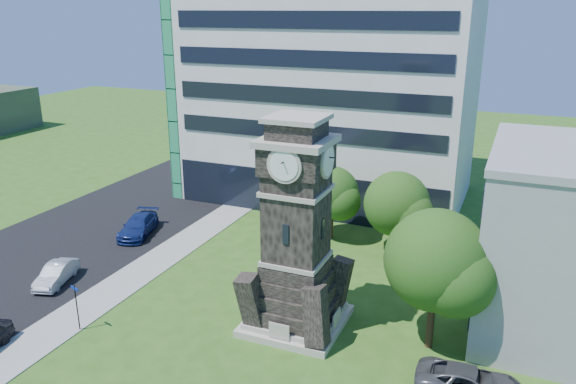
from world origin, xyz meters
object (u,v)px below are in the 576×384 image
at_px(park_bench, 263,314).
at_px(clock_tower, 296,240).
at_px(car_street_mid, 56,274).
at_px(car_east_lot, 471,384).
at_px(car_street_north, 138,226).
at_px(street_sign, 76,303).

bearing_deg(park_bench, clock_tower, 11.94).
relative_size(car_street_mid, car_east_lot, 0.78).
bearing_deg(car_street_north, clock_tower, -41.23).
height_order(car_east_lot, park_bench, car_east_lot).
xyz_separation_m(car_street_north, car_east_lot, (26.86, -10.32, -0.04)).
distance_m(clock_tower, car_east_lot, 11.35).
bearing_deg(car_street_north, street_sign, -83.35).
distance_m(car_east_lot, street_sign, 21.34).
distance_m(park_bench, street_sign, 10.53).
relative_size(car_east_lot, park_bench, 2.95).
relative_size(clock_tower, car_street_mid, 3.05).
bearing_deg(car_street_mid, car_street_north, 74.47).
xyz_separation_m(clock_tower, car_street_mid, (-16.65, -1.51, -4.62)).
height_order(car_street_mid, park_bench, car_street_mid).
xyz_separation_m(car_east_lot, park_bench, (-11.91, 2.23, -0.24)).
distance_m(clock_tower, park_bench, 5.19).
xyz_separation_m(clock_tower, street_sign, (-11.13, -5.45, -3.52)).
relative_size(car_street_north, park_bench, 3.00).
height_order(car_street_north, park_bench, car_street_north).
relative_size(car_street_north, street_sign, 1.86).
height_order(clock_tower, car_street_north, clock_tower).
relative_size(clock_tower, car_street_north, 2.34).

